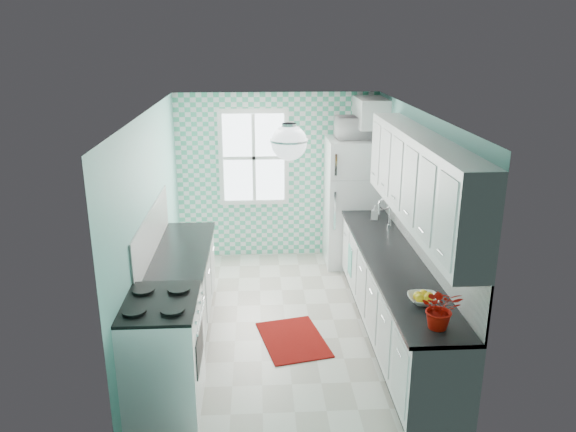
{
  "coord_description": "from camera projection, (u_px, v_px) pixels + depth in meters",
  "views": [
    {
      "loc": [
        -0.31,
        -6.03,
        3.29
      ],
      "look_at": [
        0.05,
        0.25,
        1.25
      ],
      "focal_mm": 35.0,
      "sensor_mm": 36.0,
      "label": 1
    }
  ],
  "objects": [
    {
      "name": "wall_left",
      "position": [
        151.0,
        225.0,
        6.29
      ],
      "size": [
        0.02,
        4.4,
        2.5
      ],
      "primitive_type": "cube",
      "color": "#76C1B5",
      "rests_on": "floor"
    },
    {
      "name": "backsplash_left",
      "position": [
        152.0,
        232.0,
        6.24
      ],
      "size": [
        0.02,
        2.15,
        0.51
      ],
      "primitive_type": "cube",
      "color": "white",
      "rests_on": "wall_left"
    },
    {
      "name": "upper_cabinets_right",
      "position": [
        419.0,
        179.0,
        5.68
      ],
      "size": [
        0.33,
        3.2,
        0.9
      ],
      "primitive_type": "cube",
      "color": "white",
      "rests_on": "wall_right"
    },
    {
      "name": "fridge",
      "position": [
        354.0,
        202.0,
        8.26
      ],
      "size": [
        0.82,
        0.81,
        1.88
      ],
      "rotation": [
        0.0,
        0.0,
        0.03
      ],
      "color": "white",
      "rests_on": "floor"
    },
    {
      "name": "base_cabinets_left",
      "position": [
        182.0,
        292.0,
        6.49
      ],
      "size": [
        0.6,
        2.15,
        0.9
      ],
      "primitive_type": "cube",
      "color": "white",
      "rests_on": "floor"
    },
    {
      "name": "ceiling",
      "position": [
        285.0,
        111.0,
        5.99
      ],
      "size": [
        3.0,
        4.4,
        0.02
      ],
      "primitive_type": "cube",
      "color": "white",
      "rests_on": "wall_back"
    },
    {
      "name": "wall_right",
      "position": [
        416.0,
        220.0,
        6.46
      ],
      "size": [
        0.02,
        4.4,
        2.5
      ],
      "primitive_type": "cube",
      "color": "#76C1B5",
      "rests_on": "floor"
    },
    {
      "name": "accent_wall",
      "position": [
        277.0,
        176.0,
        8.45
      ],
      "size": [
        3.0,
        0.01,
        2.5
      ],
      "primitive_type": "cube",
      "color": "#4FC097",
      "rests_on": "wall_back"
    },
    {
      "name": "soap_bottle",
      "position": [
        375.0,
        212.0,
        7.46
      ],
      "size": [
        0.11,
        0.11,
        0.19
      ],
      "primitive_type": "imported",
      "rotation": [
        0.0,
        0.0,
        -0.28
      ],
      "color": "#889EB4",
      "rests_on": "countertop_right"
    },
    {
      "name": "wall_front",
      "position": [
        300.0,
        315.0,
        4.28
      ],
      "size": [
        3.0,
        0.02,
        2.5
      ],
      "primitive_type": "cube",
      "color": "#76C1B5",
      "rests_on": "floor"
    },
    {
      "name": "dish_towel",
      "position": [
        350.0,
        261.0,
        7.31
      ],
      "size": [
        0.11,
        0.24,
        0.38
      ],
      "primitive_type": "cube",
      "rotation": [
        0.0,
        0.0,
        -0.36
      ],
      "color": "#67B6AE",
      "rests_on": "base_cabinets_right"
    },
    {
      "name": "countertop_right",
      "position": [
        394.0,
        261.0,
        6.16
      ],
      "size": [
        0.63,
        3.6,
        0.04
      ],
      "primitive_type": "cube",
      "color": "black",
      "rests_on": "base_cabinets_right"
    },
    {
      "name": "backsplash_right",
      "position": [
        423.0,
        237.0,
        6.09
      ],
      "size": [
        0.02,
        3.6,
        0.51
      ],
      "primitive_type": "cube",
      "color": "white",
      "rests_on": "wall_right"
    },
    {
      "name": "window",
      "position": [
        254.0,
        158.0,
        8.32
      ],
      "size": [
        1.04,
        0.05,
        1.44
      ],
      "color": "white",
      "rests_on": "wall_back"
    },
    {
      "name": "potted_plant",
      "position": [
        441.0,
        308.0,
        4.66
      ],
      "size": [
        0.37,
        0.33,
        0.37
      ],
      "primitive_type": "imported",
      "rotation": [
        0.0,
        0.0,
        -0.15
      ],
      "color": "#B10E0D",
      "rests_on": "countertop_right"
    },
    {
      "name": "rug",
      "position": [
        293.0,
        339.0,
        6.34
      ],
      "size": [
        0.85,
        1.07,
        0.02
      ],
      "primitive_type": "cube",
      "rotation": [
        0.0,
        0.0,
        0.22
      ],
      "color": "maroon",
      "rests_on": "floor"
    },
    {
      "name": "upper_cabinet_fridge",
      "position": [
        370.0,
        112.0,
        7.87
      ],
      "size": [
        0.4,
        0.74,
        0.4
      ],
      "primitive_type": "cube",
      "color": "white",
      "rests_on": "wall_right"
    },
    {
      "name": "fruit_bowl",
      "position": [
        423.0,
        299.0,
        5.15
      ],
      "size": [
        0.3,
        0.3,
        0.07
      ],
      "primitive_type": "imported",
      "rotation": [
        0.0,
        0.0,
        -0.03
      ],
      "color": "silver",
      "rests_on": "countertop_right"
    },
    {
      "name": "sink",
      "position": [
        377.0,
        229.0,
        7.13
      ],
      "size": [
        0.44,
        0.37,
        0.53
      ],
      "rotation": [
        0.0,
        0.0,
        0.03
      ],
      "color": "silver",
      "rests_on": "countertop_right"
    },
    {
      "name": "ceiling_light",
      "position": [
        289.0,
        142.0,
        5.28
      ],
      "size": [
        0.34,
        0.34,
        0.35
      ],
      "color": "silver",
      "rests_on": "ceiling"
    },
    {
      "name": "floor",
      "position": [
        285.0,
        322.0,
        6.76
      ],
      "size": [
        3.0,
        4.4,
        0.02
      ],
      "primitive_type": "cube",
      "color": "silver",
      "rests_on": "ground"
    },
    {
      "name": "wall_back",
      "position": [
        277.0,
        176.0,
        8.47
      ],
      "size": [
        3.0,
        0.02,
        2.5
      ],
      "primitive_type": "cube",
      "color": "#76C1B5",
      "rests_on": "floor"
    },
    {
      "name": "microwave",
      "position": [
        357.0,
        128.0,
        7.92
      ],
      "size": [
        0.6,
        0.43,
        0.32
      ],
      "primitive_type": "imported",
      "rotation": [
        0.0,
        0.0,
        3.21
      ],
      "color": "silver",
      "rests_on": "fridge"
    },
    {
      "name": "stove",
      "position": [
        162.0,
        353.0,
        5.08
      ],
      "size": [
        0.69,
        0.87,
        1.05
      ],
      "rotation": [
        0.0,
        0.0,
        0.04
      ],
      "color": "white",
      "rests_on": "floor"
    },
    {
      "name": "base_cabinets_right",
      "position": [
        393.0,
        300.0,
        6.31
      ],
      "size": [
        0.6,
        3.6,
        0.9
      ],
      "primitive_type": "cube",
      "color": "white",
      "rests_on": "floor"
    },
    {
      "name": "countertop_left",
      "position": [
        181.0,
        254.0,
        6.34
      ],
      "size": [
        0.63,
        2.15,
        0.04
      ],
      "primitive_type": "cube",
      "color": "black",
      "rests_on": "base_cabinets_left"
    }
  ]
}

